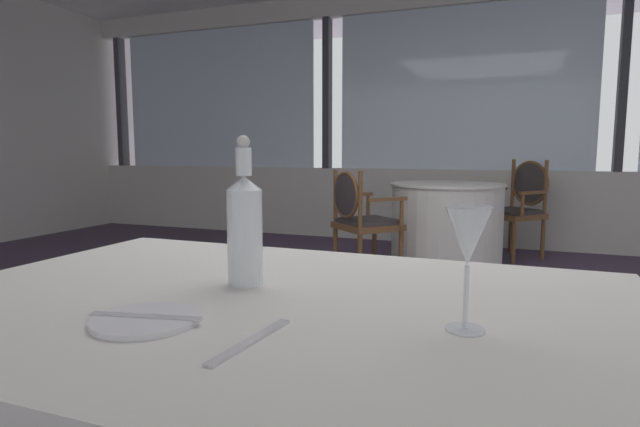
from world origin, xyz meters
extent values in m
plane|color=#47384C|center=(0.00, 0.00, 0.00)|extent=(13.03, 13.03, 0.00)
cube|color=beige|center=(0.00, 3.60, 0.42)|extent=(10.03, 0.12, 0.85)
cube|color=silver|center=(-3.14, 3.62, 1.74)|extent=(2.77, 0.02, 1.79)
cube|color=#333338|center=(-4.71, 3.60, 1.74)|extent=(0.08, 0.14, 1.79)
cube|color=silver|center=(0.00, 3.62, 1.74)|extent=(2.77, 0.02, 1.79)
cube|color=#333338|center=(-1.57, 3.60, 1.74)|extent=(0.08, 0.14, 1.79)
cube|color=#333338|center=(1.57, 3.60, 1.74)|extent=(0.08, 0.14, 1.79)
cube|color=silver|center=(0.17, -1.47, 0.76)|extent=(1.45, 0.99, 0.02)
cylinder|color=white|center=(0.04, -1.67, 0.77)|extent=(0.18, 0.18, 0.01)
cube|color=silver|center=(0.04, -1.67, 0.78)|extent=(0.20, 0.06, 0.00)
cube|color=silver|center=(0.25, -1.69, 0.77)|extent=(0.04, 0.21, 0.00)
cylinder|color=white|center=(0.07, -1.39, 0.87)|extent=(0.08, 0.08, 0.21)
cone|color=white|center=(0.07, -1.39, 0.99)|extent=(0.08, 0.08, 0.03)
cylinder|color=white|center=(0.07, -1.39, 1.04)|extent=(0.03, 0.03, 0.06)
sphere|color=silver|center=(0.07, -1.39, 1.08)|extent=(0.03, 0.03, 0.03)
cylinder|color=white|center=(0.55, -1.52, 0.77)|extent=(0.06, 0.06, 0.00)
cylinder|color=white|center=(0.55, -1.52, 0.82)|extent=(0.01, 0.01, 0.10)
cone|color=white|center=(0.55, -1.52, 0.92)|extent=(0.07, 0.07, 0.09)
cylinder|color=silver|center=(0.04, 2.39, 0.76)|extent=(1.02, 1.02, 0.02)
cylinder|color=silver|center=(0.04, 2.39, 0.37)|extent=(0.99, 0.99, 0.75)
cube|color=brown|center=(0.61, 3.03, 0.43)|extent=(0.65, 0.65, 0.05)
cube|color=#383333|center=(0.61, 3.03, 0.47)|extent=(0.60, 0.60, 0.04)
cylinder|color=brown|center=(0.62, 2.75, 0.20)|extent=(0.04, 0.04, 0.40)
cylinder|color=brown|center=(0.32, 3.01, 0.20)|extent=(0.04, 0.04, 0.40)
cylinder|color=brown|center=(0.89, 3.04, 0.20)|extent=(0.04, 0.04, 0.40)
cylinder|color=brown|center=(0.59, 3.31, 0.20)|extent=(0.04, 0.04, 0.40)
cylinder|color=brown|center=(0.89, 3.04, 0.71)|extent=(0.04, 0.04, 0.52)
cylinder|color=brown|center=(0.59, 3.31, 0.71)|extent=(0.04, 0.04, 0.52)
ellipsoid|color=#383333|center=(0.75, 3.19, 0.74)|extent=(0.32, 0.30, 0.44)
torus|color=brown|center=(0.75, 3.19, 0.74)|extent=(0.36, 0.32, 0.45)
cube|color=brown|center=(0.78, 2.85, 0.67)|extent=(0.27, 0.30, 0.03)
cylinder|color=brown|center=(0.68, 2.74, 0.56)|extent=(0.03, 0.03, 0.22)
cube|color=brown|center=(0.41, 3.18, 0.67)|extent=(0.27, 0.30, 0.03)
cylinder|color=brown|center=(0.31, 3.07, 0.56)|extent=(0.03, 0.03, 0.22)
cube|color=brown|center=(-0.53, 1.76, 0.43)|extent=(0.65, 0.65, 0.05)
cube|color=#383333|center=(-0.53, 1.76, 0.48)|extent=(0.60, 0.60, 0.04)
cylinder|color=brown|center=(-0.54, 2.04, 0.20)|extent=(0.04, 0.04, 0.41)
cylinder|color=brown|center=(-0.25, 1.78, 0.20)|extent=(0.04, 0.04, 0.41)
cylinder|color=brown|center=(-0.81, 1.74, 0.20)|extent=(0.04, 0.04, 0.41)
cylinder|color=brown|center=(-0.51, 1.48, 0.20)|extent=(0.04, 0.04, 0.41)
cylinder|color=brown|center=(-0.81, 1.74, 0.68)|extent=(0.04, 0.04, 0.45)
cylinder|color=brown|center=(-0.51, 1.48, 0.68)|extent=(0.04, 0.04, 0.45)
ellipsoid|color=#383333|center=(-0.67, 1.60, 0.70)|extent=(0.32, 0.30, 0.37)
torus|color=brown|center=(-0.67, 1.60, 0.70)|extent=(0.31, 0.28, 0.39)
cube|color=brown|center=(-0.70, 1.94, 0.68)|extent=(0.27, 0.30, 0.03)
cylinder|color=brown|center=(-0.61, 2.05, 0.57)|extent=(0.03, 0.03, 0.22)
cube|color=brown|center=(-0.33, 1.61, 0.68)|extent=(0.27, 0.30, 0.03)
cylinder|color=brown|center=(-0.23, 1.71, 0.57)|extent=(0.03, 0.03, 0.22)
camera|label=1|loc=(0.62, -2.36, 1.06)|focal=28.77mm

